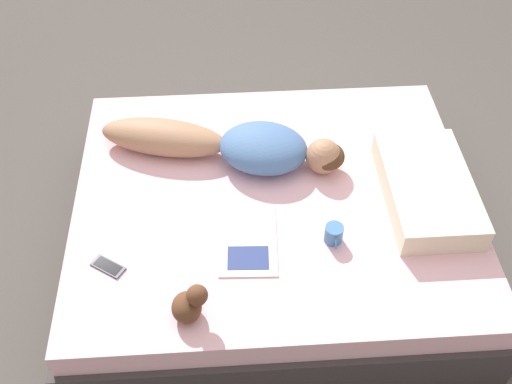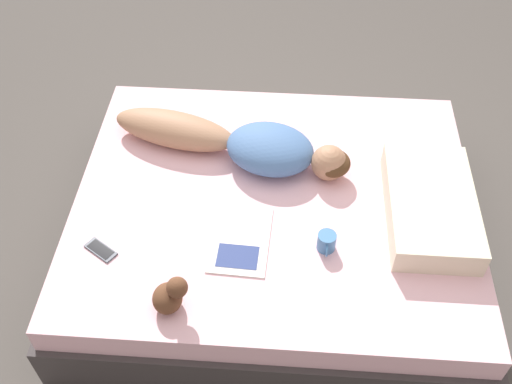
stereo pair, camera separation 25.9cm
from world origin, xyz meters
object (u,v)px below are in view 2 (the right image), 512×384
object	(u,v)px
open_magazine	(240,240)
person	(240,143)
cell_phone	(101,250)
coffee_mug	(327,242)

from	to	relation	value
open_magazine	person	bearing A→B (deg)	-172.28
cell_phone	coffee_mug	bearing A→B (deg)	128.43
person	open_magazine	distance (m)	0.57
coffee_mug	open_magazine	bearing A→B (deg)	-92.06
person	cell_phone	xyz separation A→B (m)	(0.66, -0.58, -0.09)
person	cell_phone	bearing A→B (deg)	-27.37
person	open_magazine	size ratio (longest dim) A/B	3.11
open_magazine	coffee_mug	bearing A→B (deg)	90.61
coffee_mug	cell_phone	size ratio (longest dim) A/B	0.73
person	coffee_mug	bearing A→B (deg)	51.42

